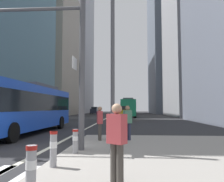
{
  "coord_description": "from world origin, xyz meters",
  "views": [
    {
      "loc": [
        3.3,
        -8.98,
        1.7
      ],
      "look_at": [
        1.1,
        24.69,
        4.21
      ],
      "focal_mm": 36.22,
      "sensor_mm": 36.0,
      "label": 1
    }
  ],
  "objects_px": {
    "car_receding_near": "(124,113)",
    "pedestrian_far": "(100,122)",
    "bollard_left": "(53,147)",
    "city_bus_red_receding": "(128,107)",
    "car_oncoming_mid": "(95,110)",
    "city_bus_blue_oncoming": "(26,106)",
    "pedestrian_walking": "(117,139)",
    "traffic_signal_gantry": "(37,46)",
    "bollard_right": "(75,140)",
    "street_lamp_post": "(113,36)",
    "bollard_back": "(82,137)",
    "pedestrian_waiting": "(128,121)",
    "bollard_front": "(31,168)",
    "city_bus_red_distant": "(128,107)"
  },
  "relations": [
    {
      "from": "city_bus_red_receding",
      "to": "traffic_signal_gantry",
      "type": "xyz_separation_m",
      "value": [
        -3.67,
        -33.6,
        2.24
      ]
    },
    {
      "from": "car_receding_near",
      "to": "pedestrian_waiting",
      "type": "distance_m",
      "value": 21.1
    },
    {
      "from": "traffic_signal_gantry",
      "to": "street_lamp_post",
      "type": "distance_m",
      "value": 4.07
    },
    {
      "from": "city_bus_blue_oncoming",
      "to": "bollard_right",
      "type": "xyz_separation_m",
      "value": [
        4.92,
        -6.84,
        -1.23
      ]
    },
    {
      "from": "street_lamp_post",
      "to": "pedestrian_walking",
      "type": "xyz_separation_m",
      "value": [
        0.48,
        -6.25,
        -4.22
      ]
    },
    {
      "from": "car_receding_near",
      "to": "pedestrian_far",
      "type": "xyz_separation_m",
      "value": [
        -0.84,
        -21.19,
        0.05
      ]
    },
    {
      "from": "city_bus_blue_oncoming",
      "to": "pedestrian_walking",
      "type": "bearing_deg",
      "value": -56.5
    },
    {
      "from": "city_bus_red_receding",
      "to": "bollard_left",
      "type": "xyz_separation_m",
      "value": [
        -2.14,
        -36.0,
        -1.17
      ]
    },
    {
      "from": "pedestrian_walking",
      "to": "pedestrian_far",
      "type": "distance_m",
      "value": 6.17
    },
    {
      "from": "city_bus_blue_oncoming",
      "to": "car_oncoming_mid",
      "type": "xyz_separation_m",
      "value": [
        -2.03,
        46.55,
        -0.85
      ]
    },
    {
      "from": "car_oncoming_mid",
      "to": "car_receding_near",
      "type": "height_order",
      "value": "same"
    },
    {
      "from": "car_receding_near",
      "to": "traffic_signal_gantry",
      "type": "bearing_deg",
      "value": -97.21
    },
    {
      "from": "bollard_front",
      "to": "city_bus_red_receding",
      "type": "bearing_deg",
      "value": 87.13
    },
    {
      "from": "bollard_left",
      "to": "pedestrian_far",
      "type": "xyz_separation_m",
      "value": [
        0.64,
        4.94,
        0.37
      ]
    },
    {
      "from": "traffic_signal_gantry",
      "to": "pedestrian_waiting",
      "type": "height_order",
      "value": "traffic_signal_gantry"
    },
    {
      "from": "traffic_signal_gantry",
      "to": "bollard_right",
      "type": "height_order",
      "value": "traffic_signal_gantry"
    },
    {
      "from": "city_bus_blue_oncoming",
      "to": "city_bus_red_distant",
      "type": "relative_size",
      "value": 1.02
    },
    {
      "from": "bollard_right",
      "to": "city_bus_blue_oncoming",
      "type": "bearing_deg",
      "value": 125.72
    },
    {
      "from": "car_receding_near",
      "to": "street_lamp_post",
      "type": "xyz_separation_m",
      "value": [
        -0.23,
        -21.01,
        4.29
      ]
    },
    {
      "from": "street_lamp_post",
      "to": "pedestrian_walking",
      "type": "distance_m",
      "value": 7.56
    },
    {
      "from": "city_bus_red_distant",
      "to": "bollard_front",
      "type": "bearing_deg",
      "value": -92.14
    },
    {
      "from": "bollard_right",
      "to": "pedestrian_far",
      "type": "distance_m",
      "value": 3.19
    },
    {
      "from": "car_oncoming_mid",
      "to": "street_lamp_post",
      "type": "distance_m",
      "value": 50.9
    },
    {
      "from": "city_bus_red_receding",
      "to": "city_bus_blue_oncoming",
      "type": "bearing_deg",
      "value": -104.14
    },
    {
      "from": "city_bus_blue_oncoming",
      "to": "car_receding_near",
      "type": "distance_m",
      "value": 18.57
    },
    {
      "from": "bollard_front",
      "to": "pedestrian_far",
      "type": "xyz_separation_m",
      "value": [
        0.4,
        6.89,
        0.4
      ]
    },
    {
      "from": "car_receding_near",
      "to": "pedestrian_walking",
      "type": "relative_size",
      "value": 2.67
    },
    {
      "from": "bollard_right",
      "to": "pedestrian_walking",
      "type": "xyz_separation_m",
      "value": [
        1.56,
        -2.95,
        0.45
      ]
    },
    {
      "from": "car_receding_near",
      "to": "pedestrian_far",
      "type": "relative_size",
      "value": 2.72
    },
    {
      "from": "traffic_signal_gantry",
      "to": "pedestrian_walking",
      "type": "relative_size",
      "value": 3.65
    },
    {
      "from": "car_oncoming_mid",
      "to": "pedestrian_waiting",
      "type": "bearing_deg",
      "value": -80.11
    },
    {
      "from": "street_lamp_post",
      "to": "bollard_left",
      "type": "xyz_separation_m",
      "value": [
        -1.25,
        -5.12,
        -4.61
      ]
    },
    {
      "from": "pedestrian_waiting",
      "to": "city_bus_red_receding",
      "type": "bearing_deg",
      "value": 89.69
    },
    {
      "from": "pedestrian_waiting",
      "to": "pedestrian_walking",
      "type": "relative_size",
      "value": 1.01
    },
    {
      "from": "bollard_back",
      "to": "pedestrian_far",
      "type": "distance_m",
      "value": 2.27
    },
    {
      "from": "city_bus_red_receding",
      "to": "bollard_right",
      "type": "height_order",
      "value": "city_bus_red_receding"
    },
    {
      "from": "city_bus_blue_oncoming",
      "to": "city_bus_red_receding",
      "type": "bearing_deg",
      "value": 75.86
    },
    {
      "from": "bollard_front",
      "to": "pedestrian_walking",
      "type": "relative_size",
      "value": 0.54
    },
    {
      "from": "pedestrian_waiting",
      "to": "pedestrian_walking",
      "type": "bearing_deg",
      "value": -92.3
    },
    {
      "from": "car_receding_near",
      "to": "pedestrian_walking",
      "type": "distance_m",
      "value": 27.26
    },
    {
      "from": "car_oncoming_mid",
      "to": "street_lamp_post",
      "type": "relative_size",
      "value": 0.56
    },
    {
      "from": "pedestrian_walking",
      "to": "city_bus_blue_oncoming",
      "type": "bearing_deg",
      "value": 123.5
    },
    {
      "from": "bollard_left",
      "to": "pedestrian_far",
      "type": "height_order",
      "value": "pedestrian_far"
    },
    {
      "from": "city_bus_blue_oncoming",
      "to": "pedestrian_far",
      "type": "bearing_deg",
      "value": -34.57
    },
    {
      "from": "city_bus_red_distant",
      "to": "traffic_signal_gantry",
      "type": "xyz_separation_m",
      "value": [
        -3.89,
        -52.65,
        2.24
      ]
    },
    {
      "from": "city_bus_red_receding",
      "to": "bollard_front",
      "type": "xyz_separation_m",
      "value": [
        -1.9,
        -37.95,
        -1.19
      ]
    },
    {
      "from": "bollard_front",
      "to": "bollard_left",
      "type": "height_order",
      "value": "bollard_left"
    },
    {
      "from": "city_bus_red_receding",
      "to": "car_oncoming_mid",
      "type": "xyz_separation_m",
      "value": [
        -8.92,
        19.2,
        -0.85
      ]
    },
    {
      "from": "bollard_back",
      "to": "pedestrian_waiting",
      "type": "distance_m",
      "value": 2.92
    },
    {
      "from": "city_bus_blue_oncoming",
      "to": "pedestrian_walking",
      "type": "xyz_separation_m",
      "value": [
        6.48,
        -9.78,
        -0.78
      ]
    }
  ]
}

